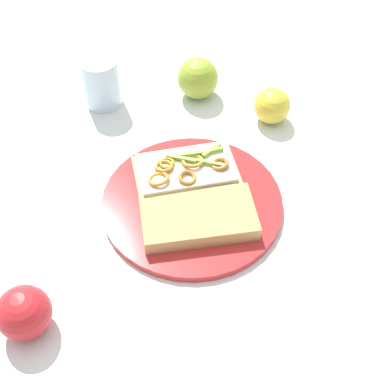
% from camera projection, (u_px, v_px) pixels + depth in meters
% --- Properties ---
extents(ground_plane, '(2.00, 2.00, 0.00)m').
position_uv_depth(ground_plane, '(192.00, 205.00, 0.86)').
color(ground_plane, white).
rests_on(ground_plane, ground).
extents(plate, '(0.30, 0.30, 0.01)m').
position_uv_depth(plate, '(192.00, 203.00, 0.86)').
color(plate, '#B72A2C').
rests_on(plate, ground_plane).
extents(sandwich, '(0.20, 0.18, 0.04)m').
position_uv_depth(sandwich, '(186.00, 172.00, 0.87)').
color(sandwich, tan).
rests_on(sandwich, plate).
extents(bread_slice_side, '(0.20, 0.19, 0.03)m').
position_uv_depth(bread_slice_side, '(198.00, 217.00, 0.81)').
color(bread_slice_side, tan).
rests_on(bread_slice_side, plate).
extents(apple_0, '(0.11, 0.11, 0.08)m').
position_uv_depth(apple_0, '(198.00, 78.00, 1.02)').
color(apple_0, '#8AA830').
rests_on(apple_0, ground_plane).
extents(apple_1, '(0.10, 0.10, 0.07)m').
position_uv_depth(apple_1, '(24.00, 313.00, 0.69)').
color(apple_1, red).
rests_on(apple_1, ground_plane).
extents(apple_2, '(0.10, 0.10, 0.07)m').
position_uv_depth(apple_2, '(272.00, 106.00, 0.98)').
color(apple_2, gold).
rests_on(apple_2, ground_plane).
extents(drinking_glass, '(0.07, 0.07, 0.10)m').
position_uv_depth(drinking_glass, '(101.00, 82.00, 1.00)').
color(drinking_glass, silver).
rests_on(drinking_glass, ground_plane).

